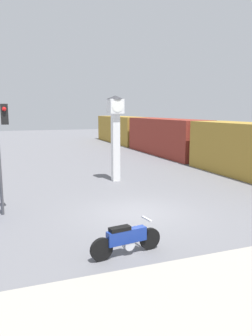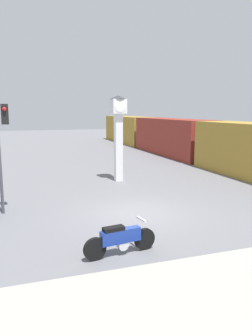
{
  "view_description": "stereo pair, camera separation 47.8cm",
  "coord_description": "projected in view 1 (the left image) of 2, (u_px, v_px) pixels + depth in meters",
  "views": [
    {
      "loc": [
        -5.06,
        -11.99,
        4.19
      ],
      "look_at": [
        0.02,
        1.41,
        1.66
      ],
      "focal_mm": 35.0,
      "sensor_mm": 36.0,
      "label": 1
    },
    {
      "loc": [
        -4.61,
        -12.15,
        4.19
      ],
      "look_at": [
        0.02,
        1.41,
        1.66
      ],
      "focal_mm": 35.0,
      "sensor_mm": 36.0,
      "label": 2
    }
  ],
  "objects": [
    {
      "name": "traffic_light",
      "position": [
        2.0,
        138.0,
        12.85
      ],
      "size": [
        0.5,
        0.35,
        4.54
      ],
      "color": "#47474C",
      "rests_on": "ground_plane"
    },
    {
      "name": "clock_tower",
      "position": [
        115.0,
        126.0,
        19.21
      ],
      "size": [
        1.0,
        1.0,
        5.04
      ],
      "color": "white",
      "rests_on": "ground_plane"
    },
    {
      "name": "ground_plane",
      "position": [
        138.0,
        213.0,
        13.53
      ],
      "size": [
        120.0,
        120.0,
        0.0
      ],
      "primitive_type": "plane",
      "color": "slate"
    },
    {
      "name": "freight_train",
      "position": [
        166.0,
        137.0,
        31.39
      ],
      "size": [
        2.8,
        37.16,
        3.4
      ],
      "color": "olive",
      "rests_on": "ground_plane"
    },
    {
      "name": "motorcycle",
      "position": [
        126.0,
        239.0,
        9.54
      ],
      "size": [
        2.28,
        0.57,
        1.01
      ],
      "rotation": [
        0.0,
        0.0,
        0.14
      ],
      "color": "black",
      "rests_on": "ground_plane"
    }
  ]
}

